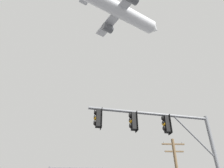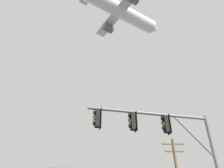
# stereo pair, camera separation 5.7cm
# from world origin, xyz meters

# --- Properties ---
(signal_pole_near) EXTENTS (6.68, 1.41, 6.50)m
(signal_pole_near) POSITION_xyz_m (3.81, 6.14, 5.05)
(signal_pole_near) COLOR slate
(signal_pole_near) RESTS_ON ground
(airplane) EXTENTS (26.17, 20.20, 7.73)m
(airplane) POSITION_xyz_m (4.78, 36.60, 51.39)
(airplane) COLOR white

